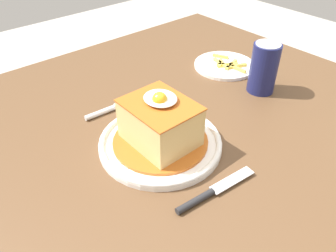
{
  "coord_description": "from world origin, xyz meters",
  "views": [
    {
      "loc": [
        0.31,
        -0.42,
        1.18
      ],
      "look_at": [
        -0.08,
        -0.08,
        0.79
      ],
      "focal_mm": 35.48,
      "sensor_mm": 36.0,
      "label": 1
    }
  ],
  "objects_px": {
    "knife": "(206,195)",
    "fork": "(109,109)",
    "main_plate": "(160,142)",
    "side_plate_fries": "(225,65)",
    "soda_can": "(264,68)"
  },
  "relations": [
    {
      "from": "knife",
      "to": "soda_can",
      "type": "bearing_deg",
      "value": 113.54
    },
    {
      "from": "soda_can",
      "to": "fork",
      "type": "bearing_deg",
      "value": -116.39
    },
    {
      "from": "knife",
      "to": "side_plate_fries",
      "type": "height_order",
      "value": "side_plate_fries"
    },
    {
      "from": "main_plate",
      "to": "side_plate_fries",
      "type": "distance_m",
      "value": 0.38
    },
    {
      "from": "knife",
      "to": "side_plate_fries",
      "type": "bearing_deg",
      "value": 127.69
    },
    {
      "from": "fork",
      "to": "knife",
      "type": "distance_m",
      "value": 0.32
    },
    {
      "from": "main_plate",
      "to": "knife",
      "type": "distance_m",
      "value": 0.15
    },
    {
      "from": "soda_can",
      "to": "main_plate",
      "type": "bearing_deg",
      "value": -89.71
    },
    {
      "from": "knife",
      "to": "fork",
      "type": "bearing_deg",
      "value": 177.35
    },
    {
      "from": "fork",
      "to": "side_plate_fries",
      "type": "bearing_deg",
      "value": 85.98
    },
    {
      "from": "main_plate",
      "to": "side_plate_fries",
      "type": "xyz_separation_m",
      "value": [
        -0.14,
        0.36,
        -0.0
      ]
    },
    {
      "from": "main_plate",
      "to": "fork",
      "type": "distance_m",
      "value": 0.17
    },
    {
      "from": "side_plate_fries",
      "to": "fork",
      "type": "bearing_deg",
      "value": -94.02
    },
    {
      "from": "main_plate",
      "to": "fork",
      "type": "relative_size",
      "value": 1.72
    },
    {
      "from": "main_plate",
      "to": "soda_can",
      "type": "distance_m",
      "value": 0.33
    }
  ]
}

